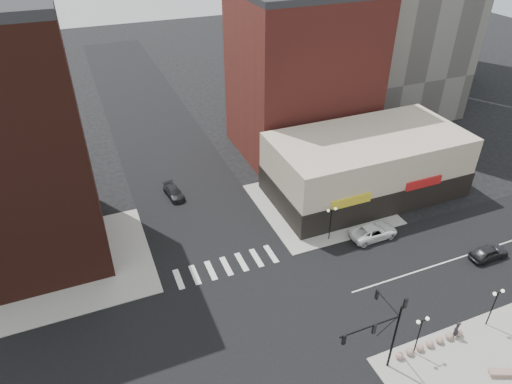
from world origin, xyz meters
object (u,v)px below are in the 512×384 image
traffic_signal (384,326)px  street_lamp_ne (331,216)px  street_lamp_se_b (496,299)px  white_suv (373,232)px  dark_sedan_east (489,252)px  stone_bench (502,373)px  pedestrian (456,330)px  street_lamp_se_a (421,327)px  dark_sedan_north (174,192)px

traffic_signal → street_lamp_ne: traffic_signal is taller
traffic_signal → street_lamp_ne: 16.62m
street_lamp_se_b → white_suv: (-2.17, 14.50, -2.52)m
white_suv → dark_sedan_east: size_ratio=1.27×
dark_sedan_east → traffic_signal: bearing=109.7°
white_suv → stone_bench: 18.93m
pedestrian → dark_sedan_east: bearing=-171.1°
street_lamp_se_a → street_lamp_ne: bearing=86.4°
traffic_signal → dark_sedan_north: 32.61m
white_suv → pedestrian: pedestrian is taller
dark_sedan_north → pedestrian: size_ratio=2.33×
street_lamp_ne → dark_sedan_east: (14.13, -9.12, -2.54)m
street_lamp_ne → dark_sedan_east: 17.00m
traffic_signal → street_lamp_se_a: size_ratio=1.87×
traffic_signal → pedestrian: (8.09, -0.17, -3.92)m
street_lamp_se_b → dark_sedan_north: street_lamp_se_b is taller
street_lamp_ne → stone_bench: street_lamp_ne is taller
street_lamp_se_b → dark_sedan_north: (-20.99, 31.15, -2.67)m
street_lamp_se_b → dark_sedan_east: bearing=44.0°
white_suv → pedestrian: size_ratio=3.04×
white_suv → stone_bench: (-0.71, -18.92, -0.40)m
street_lamp_se_a → street_lamp_ne: size_ratio=1.00×
pedestrian → stone_bench: pedestrian is taller
traffic_signal → pedestrian: 8.99m
stone_bench → dark_sedan_north: bearing=140.6°
white_suv → dark_sedan_east: white_suv is taller
street_lamp_se_a → dark_sedan_north: bearing=112.6°
dark_sedan_north → street_lamp_se_a: bearing=-74.9°
street_lamp_ne → white_suv: size_ratio=0.75×
street_lamp_se_a → stone_bench: bearing=-40.8°
street_lamp_se_b → dark_sedan_east: (7.13, 6.88, -2.54)m
street_lamp_se_a → white_suv: 15.83m
street_lamp_se_a → dark_sedan_north: 33.85m
pedestrian → street_lamp_se_a: bearing=-23.6°
dark_sedan_north → dark_sedan_east: bearing=-48.4°
street_lamp_ne → pedestrian: (3.32, -16.00, -2.25)m
street_lamp_se_b → traffic_signal: bearing=179.2°
stone_bench → street_lamp_se_a: bearing=162.9°
white_suv → pedestrian: bearing=173.3°
white_suv → dark_sedan_north: size_ratio=1.30×
street_lamp_se_b → white_suv: bearing=98.5°
street_lamp_ne → white_suv: street_lamp_ne is taller
traffic_signal → white_suv: size_ratio=1.40×
traffic_signal → dark_sedan_east: bearing=19.6°
street_lamp_se_b → white_suv: size_ratio=0.75×
stone_bench → pedestrian: bearing=123.9°
dark_sedan_north → pedestrian: 35.64m
stone_bench → street_lamp_se_b: bearing=80.6°
street_lamp_se_a → dark_sedan_north: (-12.99, 31.15, -2.67)m
street_lamp_se_a → dark_sedan_north: size_ratio=0.97×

